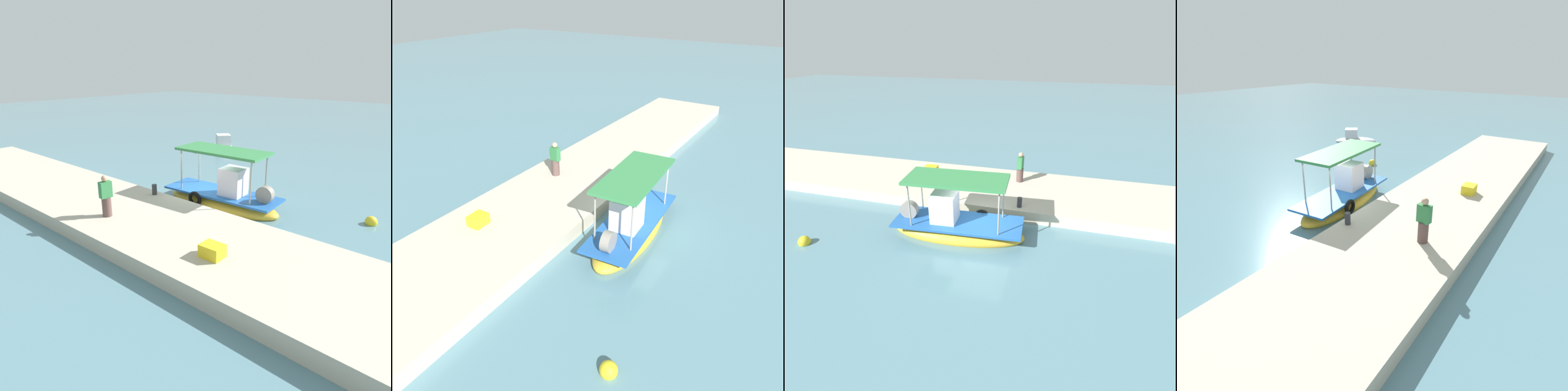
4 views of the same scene
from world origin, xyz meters
TOP-DOWN VIEW (x-y plane):
  - ground_plane at (0.00, 0.00)m, footprint 120.00×120.00m
  - dock_quay at (0.00, -4.23)m, footprint 36.00×5.17m
  - main_fishing_boat at (1.08, 0.15)m, footprint 6.16×2.38m
  - fisherman_near_bollard at (-0.96, -5.19)m, footprint 0.44×0.53m
  - mooring_bollard at (-1.44, -2.07)m, footprint 0.24×0.24m
  - cargo_crate at (4.52, -5.05)m, footprint 0.77×0.63m
  - marker_buoy at (7.28, 2.64)m, footprint 0.52×0.52m

SIDE VIEW (x-z plane):
  - ground_plane at x=0.00m, z-range 0.00..0.00m
  - marker_buoy at x=7.28m, z-range -0.16..0.37m
  - dock_quay at x=0.00m, z-range 0.00..0.62m
  - main_fishing_boat at x=1.08m, z-range -1.10..2.07m
  - cargo_crate at x=4.52m, z-range 0.62..1.07m
  - mooring_bollard at x=-1.44m, z-range 0.62..1.13m
  - fisherman_near_bollard at x=-0.96m, z-range 0.54..2.30m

